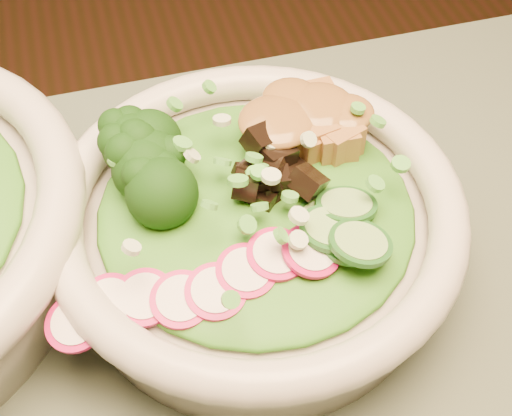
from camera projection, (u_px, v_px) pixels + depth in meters
name	position (u px, v px, depth m)	size (l,w,h in m)	color
salad_bowl	(256.00, 228.00, 0.44)	(0.25, 0.25, 0.07)	beige
lettuce_bed	(256.00, 207.00, 0.42)	(0.19, 0.19, 0.02)	#2F6B16
broccoli_florets	(166.00, 163.00, 0.43)	(0.07, 0.07, 0.04)	black
radish_slices	(213.00, 285.00, 0.38)	(0.10, 0.04, 0.02)	#B40D50
cucumber_slices	(354.00, 230.00, 0.40)	(0.07, 0.07, 0.03)	#94CA70
mushroom_heap	(264.00, 180.00, 0.42)	(0.07, 0.07, 0.04)	black
tofu_cubes	(297.00, 132.00, 0.45)	(0.08, 0.06, 0.03)	#9E6034
peanut_sauce	(297.00, 117.00, 0.44)	(0.07, 0.05, 0.01)	brown
scallion_garnish	(256.00, 182.00, 0.41)	(0.18, 0.18, 0.02)	#52AE3D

